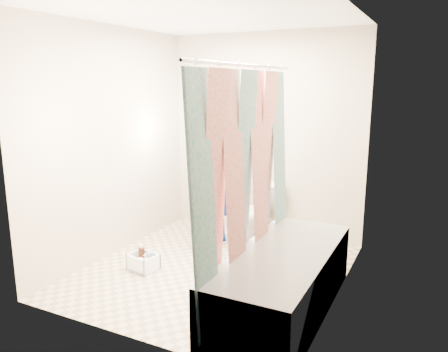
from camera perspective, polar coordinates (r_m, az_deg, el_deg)
The scene contains 14 objects.
floor at distance 4.42m, azimuth -1.30°, elevation -12.23°, with size 2.60×2.60×0.00m, color tan.
ceiling at distance 4.07m, azimuth -1.48°, elevation 20.27°, with size 2.40×2.60×0.02m, color white.
wall_back at distance 5.25m, azimuth 5.29°, elevation 5.27°, with size 2.40×0.02×2.40m, color #B8A98D.
wall_front at distance 3.01m, azimuth -13.04°, elevation -0.16°, with size 2.40×0.02×2.40m, color #B8A98D.
wall_left at distance 4.75m, azimuth -14.32°, elevation 4.22°, with size 0.02×2.60×2.40m, color #B8A98D.
wall_right at distance 3.68m, azimuth 15.39°, elevation 1.93°, with size 0.02×2.60×2.40m, color #B8A98D.
bathtub at distance 3.65m, azimuth 7.64°, elevation -13.22°, with size 0.70×1.75×0.50m.
curtain_rod at distance 3.42m, azimuth 3.06°, elevation 14.23°, with size 0.02×0.02×1.90m, color silver.
shower_curtain at distance 3.51m, azimuth 2.89°, elevation -1.11°, with size 0.06×1.75×1.80m, color white.
toilet at distance 5.08m, azimuth 4.20°, elevation -4.91°, with size 0.38×0.66×0.67m, color white.
tank_lid at distance 4.99m, azimuth 3.40°, elevation -4.53°, with size 0.41×0.18×0.03m, color white.
tank_internals at distance 5.16m, azimuth 5.23°, elevation -0.92°, with size 0.16×0.08×0.22m.
plumber at distance 4.80m, azimuth -1.77°, elevation 1.43°, with size 0.68×0.45×1.87m, color #0F3698.
cleaning_caddy at distance 4.47m, azimuth -10.43°, elevation -11.10°, with size 0.31×0.27×0.21m.
Camera 1 is at (1.89, -3.56, 1.83)m, focal length 35.00 mm.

